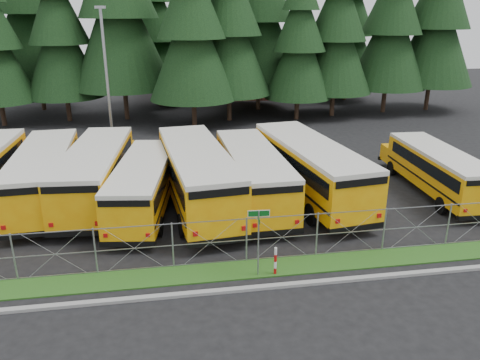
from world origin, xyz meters
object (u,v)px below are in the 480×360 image
(bus_2, at_px, (98,174))
(bus_east, at_px, (435,171))
(street_sign, at_px, (259,229))
(light_standard, at_px, (107,77))
(striped_bollard, at_px, (275,261))
(bus_1, at_px, (46,176))
(bus_5, at_px, (252,175))
(bus_4, at_px, (196,176))
(bus_6, at_px, (307,169))
(bus_3, at_px, (145,186))

(bus_2, relative_size, bus_east, 1.17)
(street_sign, distance_m, light_standard, 19.96)
(bus_2, relative_size, striped_bollard, 9.63)
(bus_1, bearing_deg, bus_2, -6.33)
(bus_5, bearing_deg, striped_bollard, -95.06)
(bus_4, relative_size, bus_6, 1.01)
(bus_1, xyz_separation_m, bus_2, (2.71, -0.15, 0.02))
(bus_1, distance_m, bus_4, 8.10)
(bus_2, distance_m, bus_4, 5.43)
(bus_2, height_order, bus_4, bus_4)
(bus_3, distance_m, street_sign, 8.55)
(bus_2, relative_size, light_standard, 1.14)
(striped_bollard, bearing_deg, bus_3, 125.36)
(bus_2, height_order, bus_3, bus_2)
(bus_east, bearing_deg, bus_6, 177.60)
(bus_1, height_order, bus_4, bus_4)
(bus_6, xyz_separation_m, striped_bollard, (-3.61, -7.85, -1.00))
(bus_3, height_order, bus_4, bus_4)
(bus_1, relative_size, bus_5, 1.01)
(bus_1, xyz_separation_m, street_sign, (9.76, -9.23, 0.54))
(bus_5, height_order, light_standard, light_standard)
(bus_1, distance_m, light_standard, 10.28)
(bus_4, xyz_separation_m, light_standard, (-5.30, 10.74, 3.89))
(bus_4, xyz_separation_m, bus_5, (2.99, 0.07, -0.14))
(bus_3, height_order, bus_5, bus_5)
(bus_1, height_order, street_sign, bus_1)
(bus_2, xyz_separation_m, bus_6, (11.34, -1.28, 0.08))
(bus_4, height_order, bus_east, bus_4)
(bus_5, relative_size, bus_6, 0.92)
(bus_2, relative_size, bus_6, 0.95)
(street_sign, bearing_deg, bus_5, 81.37)
(bus_1, xyz_separation_m, bus_4, (7.93, -1.65, 0.12))
(light_standard, bearing_deg, bus_2, -89.48)
(bus_1, xyz_separation_m, striped_bollard, (10.44, -9.27, -0.89))
(bus_1, relative_size, bus_3, 1.10)
(bus_1, height_order, striped_bollard, bus_1)
(bus_6, distance_m, light_standard, 16.01)
(street_sign, bearing_deg, striped_bollard, -3.70)
(bus_3, distance_m, bus_4, 2.69)
(bus_1, distance_m, bus_6, 14.12)
(bus_3, distance_m, bus_6, 8.80)
(bus_3, distance_m, striped_bollard, 8.97)
(bus_4, bearing_deg, street_sign, -82.23)
(bus_2, xyz_separation_m, light_standard, (-0.08, 9.24, 3.99))
(bus_3, height_order, bus_6, bus_6)
(street_sign, relative_size, light_standard, 0.28)
(street_sign, bearing_deg, bus_4, 103.60)
(bus_3, bearing_deg, bus_2, 152.28)
(bus_east, bearing_deg, bus_3, -177.80)
(bus_3, bearing_deg, light_standard, 111.36)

